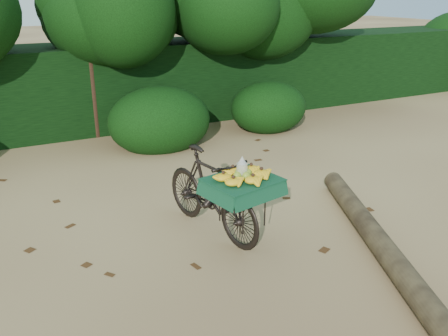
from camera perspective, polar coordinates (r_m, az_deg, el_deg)
name	(u,v)px	position (r m, az deg, el deg)	size (l,w,h in m)	color
ground	(163,272)	(5.40, -7.33, -12.26)	(80.00, 80.00, 0.00)	tan
vendor_bicycle	(212,192)	(5.90, -1.45, -2.87)	(1.01, 1.92, 1.10)	black
fallen_log	(377,239)	(6.00, 17.88, -8.11)	(0.27, 0.27, 3.71)	brown
hedge_backdrop	(61,89)	(10.90, -18.98, 8.92)	(26.00, 1.80, 1.80)	black
tree_row	(25,42)	(9.89, -22.82, 13.82)	(14.50, 2.00, 4.00)	black
bush_clumps	(109,130)	(9.17, -13.65, 4.48)	(8.80, 1.70, 0.90)	black
leaf_litter	(145,245)	(5.93, -9.49, -9.08)	(7.00, 7.30, 0.01)	#432712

